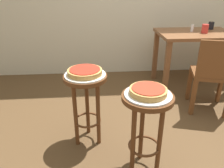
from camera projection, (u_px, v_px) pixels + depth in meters
name	position (u px, v px, depth m)	size (l,w,h in m)	color
ground_plane	(163.00, 130.00, 2.31)	(6.00, 6.00, 0.00)	brown
stool_foreground	(146.00, 117.00, 1.65)	(0.37, 0.37, 0.66)	#5B3319
serving_plate_foreground	(148.00, 95.00, 1.57)	(0.33, 0.33, 0.01)	silver
pizza_foreground	(148.00, 91.00, 1.56)	(0.26, 0.26, 0.05)	tan
stool_middle	(86.00, 94.00, 1.97)	(0.37, 0.37, 0.66)	#5B3319
serving_plate_middle	(85.00, 75.00, 1.89)	(0.34, 0.34, 0.01)	white
pizza_middle	(85.00, 72.00, 1.88)	(0.29, 0.29, 0.05)	tan
dining_table	(195.00, 42.00, 3.01)	(0.98, 0.66, 0.76)	brown
cup_near_edge	(205.00, 29.00, 2.89)	(0.08, 0.08, 0.11)	red
cup_far_edge	(211.00, 26.00, 3.10)	(0.07, 0.07, 0.10)	black
condiment_shaker	(192.00, 28.00, 2.98)	(0.04, 0.04, 0.09)	white
wooden_chair	(213.00, 73.00, 2.45)	(0.49, 0.49, 0.85)	brown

